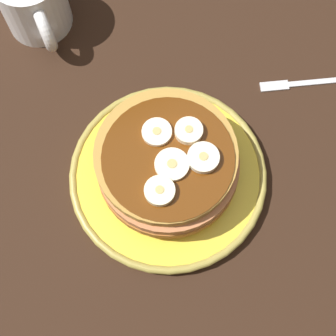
{
  "coord_description": "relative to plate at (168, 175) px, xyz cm",
  "views": [
    {
      "loc": [
        16.34,
        -7.09,
        52.52
      ],
      "look_at": [
        0.0,
        0.0,
        3.22
      ],
      "focal_mm": 51.55,
      "sensor_mm": 36.0,
      "label": 1
    }
  ],
  "objects": [
    {
      "name": "fork",
      "position": [
        -4.49,
        20.48,
        -0.58
      ],
      "size": [
        4.83,
        12.7,
        0.5
      ],
      "color": "silver",
      "rests_on": "ground_plane"
    },
    {
      "name": "banana_slice_0",
      "position": [
        1.0,
        0.1,
        5.91
      ],
      "size": [
        3.56,
        3.56,
        0.68
      ],
      "color": "#F3E2BC",
      "rests_on": "pancake_stack"
    },
    {
      "name": "banana_slice_1",
      "position": [
        -1.65,
        3.06,
        6.07
      ],
      "size": [
        2.95,
        2.95,
        1.01
      ],
      "color": "#FCE7BE",
      "rests_on": "pancake_stack"
    },
    {
      "name": "plate",
      "position": [
        0.0,
        0.0,
        0.0
      ],
      "size": [
        22.37,
        22.37,
        1.55
      ],
      "color": "yellow",
      "rests_on": "ground_plane"
    },
    {
      "name": "ground_plane",
      "position": [
        0.0,
        0.0,
        -2.33
      ],
      "size": [
        140.0,
        140.0,
        3.0
      ],
      "primitive_type": "cube",
      "color": "black"
    },
    {
      "name": "banana_slice_3",
      "position": [
        3.1,
        -2.25,
        6.03
      ],
      "size": [
        3.11,
        3.11,
        0.93
      ],
      "color": "#F6F1C1",
      "rests_on": "pancake_stack"
    },
    {
      "name": "pancake_stack",
      "position": [
        0.1,
        -0.03,
        3.1
      ],
      "size": [
        16.27,
        16.03,
        5.31
      ],
      "color": "#A66329",
      "rests_on": "plate"
    },
    {
      "name": "banana_slice_2",
      "position": [
        -2.91,
        -0.47,
        5.91
      ],
      "size": [
        3.16,
        3.16,
        0.7
      ],
      "color": "#F9E6C3",
      "rests_on": "pancake_stack"
    },
    {
      "name": "banana_slice_4",
      "position": [
        1.64,
        3.19,
        6.05
      ],
      "size": [
        3.31,
        3.31,
        0.96
      ],
      "color": "#F0E4C4",
      "rests_on": "pancake_stack"
    },
    {
      "name": "coffee_mug",
      "position": [
        -26.02,
        -6.57,
        3.25
      ],
      "size": [
        11.39,
        8.22,
        7.93
      ],
      "color": "white",
      "rests_on": "ground_plane"
    }
  ]
}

